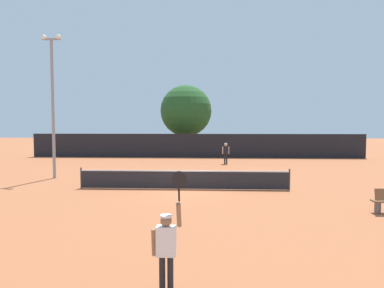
# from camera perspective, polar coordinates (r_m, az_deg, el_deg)

# --- Properties ---
(ground_plane) EXTENTS (120.00, 120.00, 0.00)m
(ground_plane) POSITION_cam_1_polar(r_m,az_deg,el_deg) (17.82, -1.36, -7.40)
(ground_plane) COLOR #9E5633
(tennis_net) EXTENTS (10.68, 0.08, 1.07)m
(tennis_net) POSITION_cam_1_polar(r_m,az_deg,el_deg) (17.74, -1.37, -5.77)
(tennis_net) COLOR #232328
(tennis_net) RESTS_ON ground
(perimeter_fence) EXTENTS (32.29, 0.12, 2.31)m
(perimeter_fence) POSITION_cam_1_polar(r_m,az_deg,el_deg) (33.79, 0.66, -0.28)
(perimeter_fence) COLOR black
(perimeter_fence) RESTS_ON ground
(player_serving) EXTENTS (0.68, 0.38, 2.42)m
(player_serving) POSITION_cam_1_polar(r_m,az_deg,el_deg) (7.02, -4.15, -15.74)
(player_serving) COLOR white
(player_serving) RESTS_ON ground
(player_receiving) EXTENTS (0.57, 0.25, 1.71)m
(player_receiving) POSITION_cam_1_polar(r_m,az_deg,el_deg) (28.56, 5.55, -1.19)
(player_receiving) COLOR black
(player_receiving) RESTS_ON ground
(tennis_ball) EXTENTS (0.07, 0.07, 0.07)m
(tennis_ball) POSITION_cam_1_polar(r_m,az_deg,el_deg) (21.02, -7.80, -5.67)
(tennis_ball) COLOR #CCE033
(tennis_ball) RESTS_ON ground
(light_pole) EXTENTS (1.18, 0.28, 8.62)m
(light_pole) POSITION_cam_1_polar(r_m,az_deg,el_deg) (22.71, -21.86, 7.05)
(light_pole) COLOR gray
(light_pole) RESTS_ON ground
(large_tree) EXTENTS (5.61, 5.61, 7.50)m
(large_tree) POSITION_cam_1_polar(r_m,az_deg,el_deg) (38.32, -1.00, 5.44)
(large_tree) COLOR brown
(large_tree) RESTS_ON ground
(parked_car_near) EXTENTS (2.34, 4.38, 1.69)m
(parked_car_near) POSITION_cam_1_polar(r_m,az_deg,el_deg) (41.72, 3.51, -0.09)
(parked_car_near) COLOR black
(parked_car_near) RESTS_ON ground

